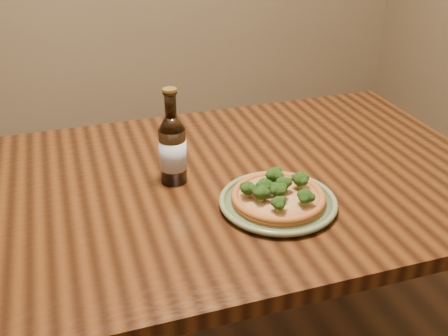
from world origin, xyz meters
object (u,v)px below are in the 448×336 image
object	(u,v)px
plate	(278,202)
beer_bottle	(173,149)
table	(194,214)
pizza	(278,195)

from	to	relation	value
plate	beer_bottle	size ratio (longest dim) A/B	1.12
table	plate	bearing A→B (deg)	-45.05
plate	pizza	world-z (taller)	pizza
table	beer_bottle	xyz separation A→B (m)	(-0.04, 0.03, 0.19)
plate	beer_bottle	xyz separation A→B (m)	(-0.21, 0.19, 0.08)
plate	pizza	xyz separation A→B (m)	(-0.00, -0.00, 0.02)
table	plate	distance (m)	0.25
table	pizza	size ratio (longest dim) A/B	7.18
table	beer_bottle	size ratio (longest dim) A/B	6.39
table	plate	xyz separation A→B (m)	(0.16, -0.16, 0.10)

